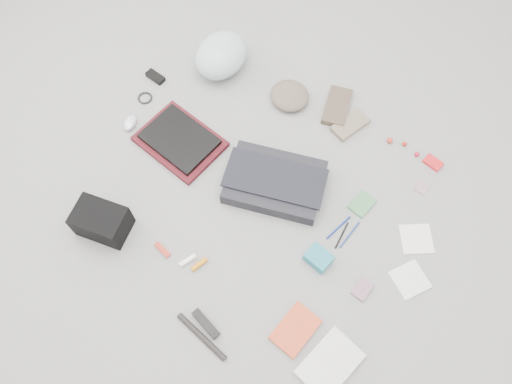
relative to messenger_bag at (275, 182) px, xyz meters
The scene contains 33 objects.
ground_plane 0.11m from the messenger_bag, 114.86° to the right, with size 4.00×4.00×0.00m, color slate.
messenger_bag is the anchor object (origin of this frame).
bag_flap 0.04m from the messenger_bag, ahead, with size 0.44×0.20×0.01m, color black.
laptop_sleeve 0.49m from the messenger_bag, behind, with size 0.37×0.28×0.03m, color #4E1218.
laptop 0.49m from the messenger_bag, behind, with size 0.32×0.23×0.02m, color black.
bike_helmet 0.72m from the messenger_bag, 141.96° to the left, with size 0.24×0.30×0.18m, color silver.
beanie 0.48m from the messenger_bag, 111.58° to the left, with size 0.19×0.18×0.07m, color brown.
mitten_left 0.52m from the messenger_bag, 84.80° to the left, with size 0.11×0.22×0.03m, color brown.
mitten_right 0.48m from the messenger_bag, 72.15° to the left, with size 0.09×0.18×0.03m, color #786956.
power_brick 0.84m from the messenger_bag, 165.36° to the left, with size 0.10×0.04×0.03m, color black.
cable_coil 0.79m from the messenger_bag, behind, with size 0.07×0.07×0.01m, color black.
mouse 0.76m from the messenger_bag, behind, with size 0.06×0.09×0.04m, color silver.
camera_bag 0.76m from the messenger_bag, 133.36° to the right, with size 0.21×0.15×0.14m, color black.
multitool 0.57m from the messenger_bag, 116.22° to the right, with size 0.08×0.02×0.01m, color #AB291A.
toiletry_tube_white 0.51m from the messenger_bag, 105.01° to the right, with size 0.02×0.02×0.08m, color white.
toiletry_tube_orange 0.49m from the messenger_bag, 99.58° to the right, with size 0.02×0.02×0.08m, color #C5740E.
u_lock 0.68m from the messenger_bag, 83.40° to the right, with size 0.13×0.03×0.03m, color black.
bike_pump 0.73m from the messenger_bag, 82.77° to the right, with size 0.02×0.02×0.25m, color black.
book_red 0.64m from the messenger_bag, 52.49° to the right, with size 0.12×0.19×0.02m, color #F04F29.
book_white 0.79m from the messenger_bag, 44.41° to the right, with size 0.16×0.24×0.02m, color silver.
notepad 0.39m from the messenger_bag, 17.33° to the left, with size 0.08×0.11×0.01m, color #437547.
pen_blue 0.34m from the messenger_bag, ahead, with size 0.01×0.01×0.15m, color navy.
pen_black 0.37m from the messenger_bag, ahead, with size 0.01×0.01×0.13m, color black.
pen_navy 0.40m from the messenger_bag, ahead, with size 0.01×0.01×0.15m, color navy.
accordion_wallet 0.39m from the messenger_bag, 32.15° to the right, with size 0.10×0.08×0.05m, color teal.
card_deck 0.59m from the messenger_bag, 22.64° to the right, with size 0.06×0.08×0.02m, color gray.
napkin_top 0.65m from the messenger_bag, ahead, with size 0.13×0.13×0.01m, color silver.
napkin_bottom 0.70m from the messenger_bag, ahead, with size 0.13×0.13×0.01m, color silver.
lollipop_a 0.59m from the messenger_bag, 54.14° to the left, with size 0.03×0.03×0.03m, color #B23320.
lollipop_b 0.64m from the messenger_bag, 50.37° to the left, with size 0.02×0.02×0.02m, color #A7220F.
lollipop_c 0.68m from the messenger_bag, 44.50° to the left, with size 0.02×0.02×0.02m, color red.
altoids_tin 0.74m from the messenger_bag, 40.01° to the left, with size 0.08×0.05×0.02m, color red.
stamp_sheet 0.66m from the messenger_bag, 30.46° to the left, with size 0.06×0.07×0.00m, color #A27B89.
Camera 1 is at (0.49, -0.81, 2.00)m, focal length 35.00 mm.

